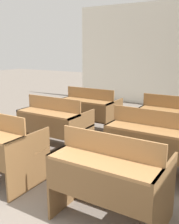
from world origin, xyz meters
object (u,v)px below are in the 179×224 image
(bench_second_left, at_px, (55,124))
(bench_third_left, at_px, (90,110))
(bench_third_right, at_px, (173,122))
(bench_second_right, at_px, (150,142))
(bench_front_right, at_px, (110,177))

(bench_second_left, height_order, bench_third_left, same)
(bench_third_left, distance_m, bench_third_right, 1.68)
(bench_second_right, relative_size, bench_third_left, 1.00)
(bench_second_right, xyz_separation_m, bench_third_left, (-1.67, 1.17, 0.00))
(bench_second_right, bearing_deg, bench_third_right, 89.67)
(bench_third_left, bearing_deg, bench_third_right, 0.55)
(bench_second_left, distance_m, bench_second_right, 1.67)
(bench_second_left, distance_m, bench_third_right, 2.05)
(bench_second_right, bearing_deg, bench_third_left, 145.00)
(bench_front_right, relative_size, bench_second_left, 1.00)
(bench_front_right, xyz_separation_m, bench_third_right, (0.01, 2.37, 0.00))
(bench_second_left, relative_size, bench_second_right, 1.00)
(bench_second_left, xyz_separation_m, bench_third_left, (0.00, 1.16, 0.00))
(bench_front_right, distance_m, bench_third_left, 2.89)
(bench_second_left, relative_size, bench_third_left, 1.00)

